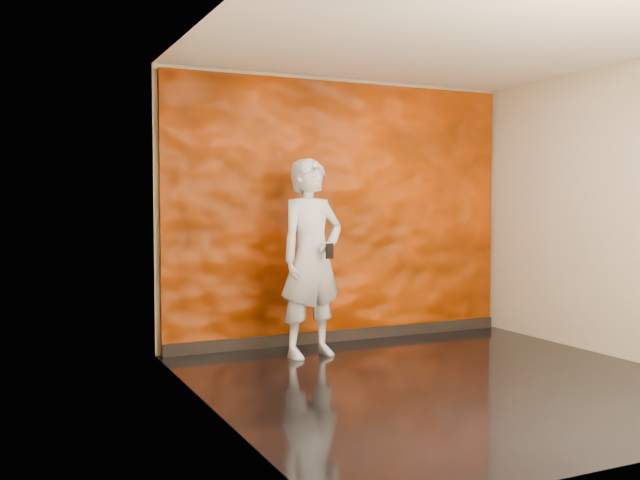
{
  "coord_description": "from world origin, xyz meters",
  "views": [
    {
      "loc": [
        -3.42,
        -4.85,
        1.48
      ],
      "look_at": [
        -0.71,
        0.98,
        1.14
      ],
      "focal_mm": 40.0,
      "sensor_mm": 36.0,
      "label": 1
    }
  ],
  "objects": [
    {
      "name": "room",
      "position": [
        0.0,
        0.0,
        1.4
      ],
      "size": [
        4.02,
        4.02,
        2.81
      ],
      "color": "black",
      "rests_on": "ground"
    },
    {
      "name": "feature_wall",
      "position": [
        0.0,
        1.96,
        1.38
      ],
      "size": [
        3.9,
        0.06,
        2.75
      ],
      "primitive_type": "cube",
      "color": "#C33800",
      "rests_on": "ground"
    },
    {
      "name": "baseboard",
      "position": [
        0.0,
        1.92,
        0.06
      ],
      "size": [
        3.9,
        0.04,
        0.12
      ],
      "primitive_type": "cube",
      "color": "black",
      "rests_on": "ground"
    },
    {
      "name": "man",
      "position": [
        -0.63,
        1.36,
        0.95
      ],
      "size": [
        0.77,
        0.59,
        1.9
      ],
      "primitive_type": "imported",
      "rotation": [
        0.0,
        0.0,
        0.2
      ],
      "color": "#A2A6B2",
      "rests_on": "ground"
    },
    {
      "name": "phone",
      "position": [
        -0.55,
        1.12,
        1.03
      ],
      "size": [
        0.08,
        0.03,
        0.15
      ],
      "primitive_type": "cube",
      "rotation": [
        0.0,
        0.0,
        0.14
      ],
      "color": "black",
      "rests_on": "man"
    }
  ]
}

